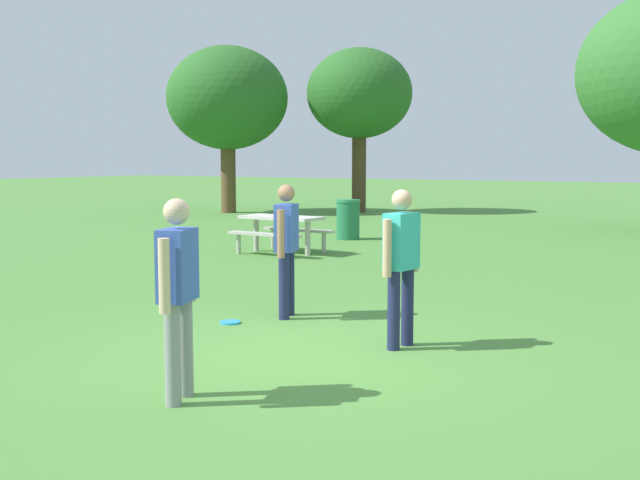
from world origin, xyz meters
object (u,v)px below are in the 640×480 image
person_thrower (178,286)px  picnic_table_near (281,226)px  trash_can_further_along (348,219)px  tree_tall_left (227,99)px  tree_broad_center (359,95)px  person_bystander (401,257)px  frisbee (230,322)px  person_catcher (286,241)px

person_thrower → picnic_table_near: size_ratio=0.93×
picnic_table_near → trash_can_further_along: trash_can_further_along is taller
person_thrower → tree_tall_left: (-13.20, 17.74, 3.11)m
picnic_table_near → tree_broad_center: 13.13m
person_bystander → tree_broad_center: tree_broad_center is taller
frisbee → tree_tall_left: bearing=127.7°
person_thrower → person_bystander: 2.66m
person_bystander → tree_tall_left: 20.86m
person_thrower → person_bystander: size_ratio=1.00×
trash_can_further_along → tree_tall_left: bearing=144.2°
person_bystander → frisbee: person_bystander is taller
person_bystander → picnic_table_near: size_ratio=0.93×
person_bystander → picnic_table_near: 8.27m
person_catcher → frisbee: person_catcher is taller
person_bystander → frisbee: (-2.24, 0.03, -0.93)m
person_thrower → frisbee: person_thrower is taller
person_catcher → picnic_table_near: person_catcher is taller
trash_can_further_along → person_thrower: bearing=-67.1°
tree_tall_left → trash_can_further_along: bearing=-35.8°
tree_tall_left → picnic_table_near: bearing=-47.3°
frisbee → person_bystander: bearing=-0.8°
tree_broad_center → frisbee: bearing=-66.3°
frisbee → tree_tall_left: 19.58m
person_thrower → trash_can_further_along: size_ratio=1.71×
person_catcher → person_bystander: size_ratio=1.00×
person_thrower → person_catcher: bearing=108.8°
person_thrower → person_bystander: same height
person_bystander → trash_can_further_along: (-5.76, 9.26, -0.46)m
tree_broad_center → person_catcher: bearing=-64.4°
frisbee → trash_can_further_along: size_ratio=0.26×
trash_can_further_along → tree_tall_left: tree_tall_left is taller
person_catcher → person_bystander: bearing=-20.2°
picnic_table_near → tree_tall_left: (-8.39, 9.09, 3.49)m
person_catcher → tree_broad_center: 19.32m
frisbee → tree_broad_center: 19.93m
picnic_table_near → person_bystander: bearing=-47.5°
tree_tall_left → tree_broad_center: size_ratio=1.01×
picnic_table_near → person_catcher: bearing=-55.6°
frisbee → picnic_table_near: picnic_table_near is taller
person_bystander → tree_broad_center: bearing=119.4°
frisbee → trash_can_further_along: (-3.52, 9.23, 0.47)m
person_thrower → picnic_table_near: person_thrower is taller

